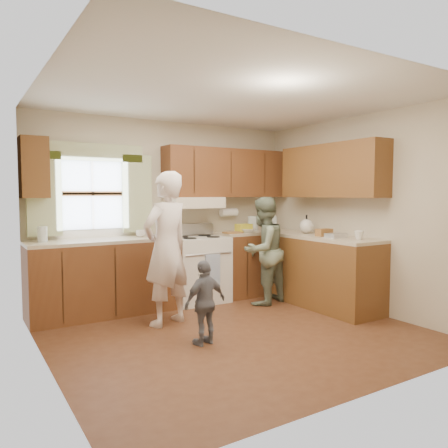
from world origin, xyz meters
TOP-DOWN VIEW (x-y plane):
  - room at (0.00, 0.00)m, footprint 3.80×3.80m
  - kitchen_fixtures at (0.62, 1.08)m, footprint 3.80×2.25m
  - stove at (0.30, 1.44)m, footprint 0.76×0.67m
  - woman_left at (-0.51, 0.67)m, footprint 0.74×0.61m
  - woman_right at (1.00, 0.85)m, footprint 0.84×0.73m
  - child at (-0.46, -0.15)m, footprint 0.52×0.30m

SIDE VIEW (x-z plane):
  - child at x=-0.46m, z-range 0.00..0.84m
  - stove at x=0.30m, z-range -0.07..1.00m
  - woman_right at x=1.00m, z-range 0.00..1.46m
  - kitchen_fixtures at x=0.62m, z-range -0.24..1.91m
  - woman_left at x=-0.51m, z-range 0.00..1.75m
  - room at x=0.00m, z-range -0.65..3.15m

